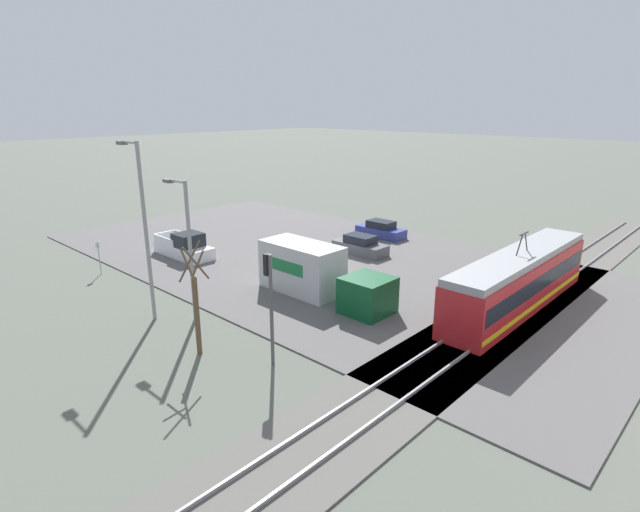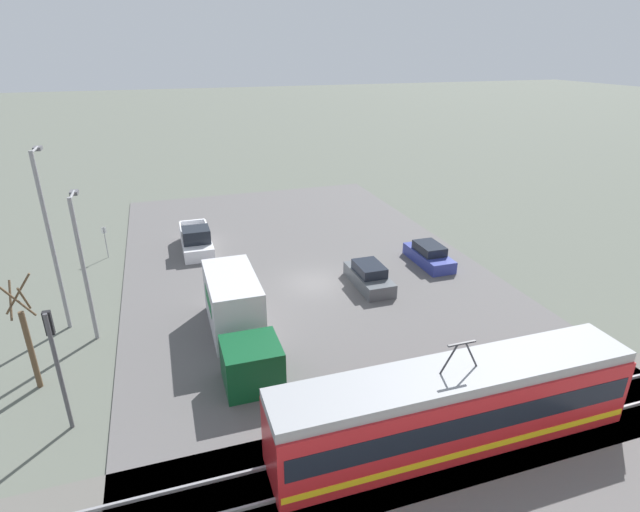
# 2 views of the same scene
# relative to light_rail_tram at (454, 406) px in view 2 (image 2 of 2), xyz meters

# --- Properties ---
(ground_plane) EXTENTS (320.00, 320.00, 0.00)m
(ground_plane) POSITION_rel_light_rail_tram_xyz_m (0.82, -14.53, -1.62)
(ground_plane) COLOR #565B51
(road_surface) EXTENTS (23.18, 43.86, 0.08)m
(road_surface) POSITION_rel_light_rail_tram_xyz_m (0.82, -14.53, -1.58)
(road_surface) COLOR #565454
(road_surface) RESTS_ON ground
(rail_bed) EXTENTS (59.08, 4.40, 0.22)m
(rail_bed) POSITION_rel_light_rail_tram_xyz_m (0.82, 0.00, -1.58)
(rail_bed) COLOR #5B5954
(rail_bed) RESTS_ON ground
(light_rail_tram) EXTENTS (13.98, 2.54, 4.31)m
(light_rail_tram) POSITION_rel_light_rail_tram_xyz_m (0.00, 0.00, 0.00)
(light_rail_tram) COLOR #B21E23
(light_rail_tram) RESTS_ON ground
(box_truck) EXTENTS (2.51, 8.95, 3.01)m
(box_truck) POSITION_rel_light_rail_tram_xyz_m (6.51, -9.51, -0.16)
(box_truck) COLOR #0C4723
(box_truck) RESTS_ON ground
(pickup_truck) EXTENTS (2.05, 5.36, 1.89)m
(pickup_truck) POSITION_rel_light_rail_tram_xyz_m (7.43, -22.45, -0.83)
(pickup_truck) COLOR silver
(pickup_truck) RESTS_ON ground
(sedan_car_0) EXTENTS (1.75, 4.35, 1.40)m
(sedan_car_0) POSITION_rel_light_rail_tram_xyz_m (-7.53, -15.08, -0.97)
(sedan_car_0) COLOR navy
(sedan_car_0) RESTS_ON ground
(sedan_car_1) EXTENTS (1.79, 4.32, 1.45)m
(sedan_car_1) POSITION_rel_light_rail_tram_xyz_m (-2.26, -13.17, -0.95)
(sedan_car_1) COLOR #4C5156
(sedan_car_1) RESTS_ON ground
(traffic_light_pole) EXTENTS (0.28, 0.47, 5.12)m
(traffic_light_pole) POSITION_rel_light_rail_tram_xyz_m (13.84, -5.34, 1.70)
(traffic_light_pole) COLOR #47474C
(traffic_light_pole) RESTS_ON ground
(street_tree) EXTENTS (1.26, 1.04, 5.36)m
(street_tree) POSITION_rel_light_rail_tram_xyz_m (15.52, -8.49, 0.81)
(street_tree) COLOR brown
(street_tree) RESTS_ON ground
(street_lamp_near_crossing) EXTENTS (0.36, 1.95, 9.45)m
(street_lamp_near_crossing) POSITION_rel_light_rail_tram_xyz_m (14.92, -13.80, 3.74)
(street_lamp_near_crossing) COLOR gray
(street_lamp_near_crossing) RESTS_ON ground
(street_lamp_mid_block) EXTENTS (0.36, 1.95, 7.52)m
(street_lamp_mid_block) POSITION_rel_light_rail_tram_xyz_m (13.43, -12.20, 2.75)
(street_lamp_mid_block) COLOR gray
(street_lamp_mid_block) RESTS_ON ground
(no_parking_sign) EXTENTS (0.32, 0.08, 2.27)m
(no_parking_sign) POSITION_rel_light_rail_tram_xyz_m (13.57, -23.19, -0.24)
(no_parking_sign) COLOR gray
(no_parking_sign) RESTS_ON ground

